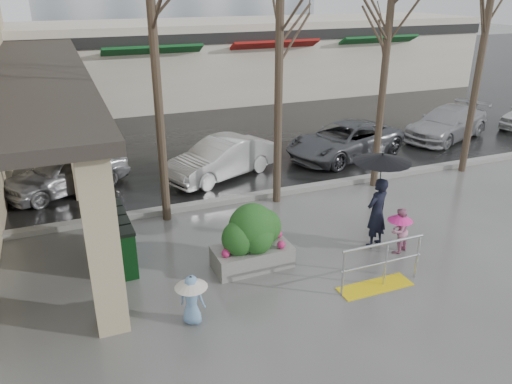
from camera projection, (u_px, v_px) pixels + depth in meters
ground at (293, 271)px, 10.92m from camera, size 120.00×120.00×0.00m
street_asphalt at (133, 88)px, 29.75m from camera, size 120.00×36.00×0.01m
curb at (233, 200)px, 14.32m from camera, size 120.00×0.30×0.15m
canopy_slab at (33, 63)px, 14.72m from camera, size 2.80×18.00×0.25m
pillar_front at (102, 242)px, 8.48m from camera, size 0.55×0.55×3.50m
pillar_back at (78, 139)px, 14.05m from camera, size 0.55×0.55×3.50m
storefront_row at (180, 61)px, 26.21m from camera, size 34.00×6.74×4.00m
handrail at (379, 271)px, 10.21m from camera, size 1.90×0.50×1.03m
tree_west at (152, 18)px, 11.35m from camera, size 3.20×3.20×6.80m
tree_midwest at (280, 8)px, 12.39m from camera, size 3.20×3.20×7.00m
tree_mideast at (389, 21)px, 13.66m from camera, size 3.20×3.20×6.50m
woman at (379, 191)px, 11.44m from camera, size 1.31×1.31×2.34m
child_pink at (399, 228)px, 11.47m from camera, size 0.64×0.58×1.09m
child_blue at (192, 295)px, 9.03m from camera, size 0.60×0.60×0.99m
planter at (252, 237)px, 10.84m from camera, size 1.73×1.01×1.50m
news_boxes at (119, 238)px, 11.15m from camera, size 0.50×1.99×1.10m
car_a at (66, 171)px, 14.88m from camera, size 3.98×2.93×1.26m
car_b at (221, 158)px, 15.96m from camera, size 4.04×2.74×1.26m
car_c at (345, 140)px, 17.81m from camera, size 4.93×3.23×1.26m
car_d at (447, 123)px, 19.98m from camera, size 4.68×3.17×1.26m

